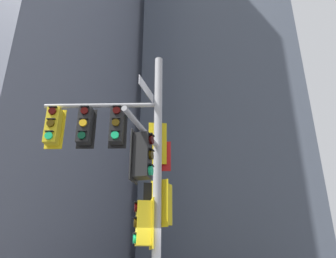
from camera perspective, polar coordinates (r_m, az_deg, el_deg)
building_tower_left at (r=34.11m, az=-22.25°, el=18.68°), size 15.25×15.25×46.73m
building_mid_block at (r=37.64m, az=9.88°, el=12.63°), size 13.57×13.57×46.67m
signal_pole_assembly at (r=8.37m, az=-6.42°, el=-5.75°), size 3.31×2.87×7.20m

